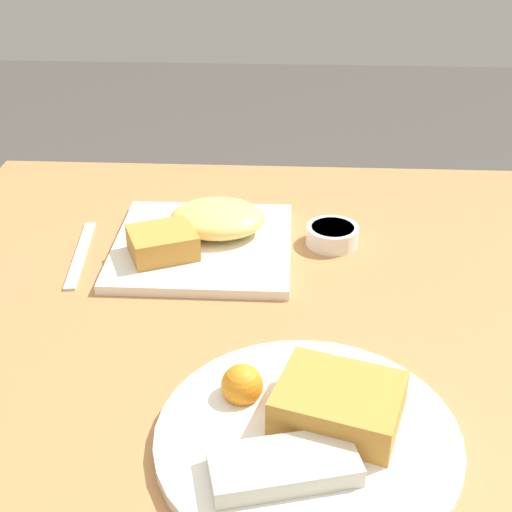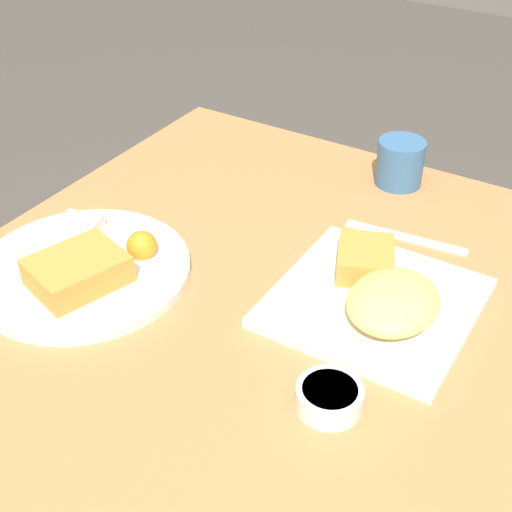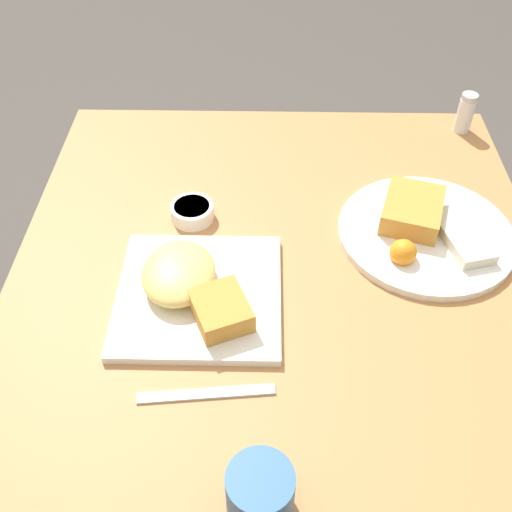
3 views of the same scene
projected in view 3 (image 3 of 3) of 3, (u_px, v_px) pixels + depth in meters
ground_plane at (272, 476)px, 1.53m from camera, size 8.00×8.00×0.00m
dining_table at (279, 304)px, 1.05m from camera, size 0.95×0.88×0.78m
plate_square_near at (194, 288)px, 0.92m from camera, size 0.25×0.25×0.06m
plate_oval_far at (424, 229)px, 1.02m from camera, size 0.30×0.30×0.05m
sauce_ramekin at (192, 211)px, 1.06m from camera, size 0.08×0.08×0.03m
salt_shaker at (465, 115)px, 1.24m from camera, size 0.03×0.03×0.08m
butter_knife at (206, 394)px, 0.81m from camera, size 0.03×0.19×0.00m
coffee_mug at (260, 494)px, 0.68m from camera, size 0.08×0.08×0.08m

